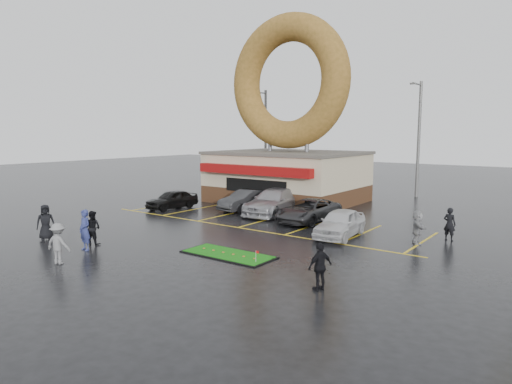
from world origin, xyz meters
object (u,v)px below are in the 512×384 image
Objects in this scene: dumpster at (223,191)px; car_dgrey at (246,200)px; car_grey at (309,210)px; car_white at (340,223)px; person_cameraman at (320,267)px; person_blue at (85,230)px; putting_green at (228,254)px; car_black at (172,199)px; streetlight_left at (265,136)px; donut_shop at (288,141)px; car_silver at (274,201)px; streetlight_mid at (419,136)px.

car_dgrey is at bearing -19.54° from dumpster.
car_dgrey is 0.88× the size of car_grey.
car_white is at bearing -36.56° from car_grey.
person_blue is at bearing -59.54° from person_cameraman.
car_dgrey reaches higher than putting_green.
streetlight_left is at bearing 105.44° from car_black.
car_grey reaches higher than car_black.
car_black is 2.06× the size of person_blue.
car_white is (8.40, -8.27, -3.78)m from donut_shop.
car_silver reaches higher than putting_green.
donut_shop is 9.87m from streetlight_left.
car_black is at bearing -79.67° from streetlight_left.
streetlight_mid is 19.58m from car_black.
streetlight_left is 29.32m from person_cameraman.
person_cameraman reaches higher than car_black.
streetlight_left is at bearing 122.00° from putting_green.
streetlight_left is 2.44× the size of car_black.
putting_green is at bearing -35.37° from dumpster.
car_black is 9.75m from car_grey.
car_grey is (-1.77, -13.77, -4.14)m from streetlight_mid.
car_white is at bearing -44.53° from donut_shop.
car_black is 7.06m from car_silver.
car_silver is (2.26, 0.00, 0.12)m from car_dgrey.
car_grey is 11.52m from person_cameraman.
streetlight_mid reaches higher than car_grey.
person_cameraman is (6.08, -9.79, 0.15)m from car_grey.
car_grey is at bearing -97.31° from streetlight_mid.
streetlight_left is 1.95× the size of car_grey.
streetlight_mid reaches higher than car_white.
car_grey is 2.92× the size of person_cameraman.
car_dgrey is (-7.03, -12.92, -4.11)m from streetlight_mid.
car_dgrey is at bearing -118.55° from streetlight_mid.
donut_shop reaches higher than car_white.
car_silver is (2.23, -4.97, -3.68)m from donut_shop.
streetlight_mid reaches higher than car_silver.
car_grey reaches higher than putting_green.
dumpster reaches higher than car_grey.
donut_shop reaches higher than putting_green.
person_blue is at bearing -137.00° from car_white.
car_white is (6.17, -3.29, -0.10)m from car_silver.
streetlight_mid is 14.34m from car_silver.
streetlight_left is 1.66× the size of car_silver.
person_blue is 1.13× the size of person_cameraman.
streetlight_left is at bearing 129.24° from car_white.
dumpster is 0.45× the size of putting_green.
car_dgrey is 2.57× the size of person_cameraman.
streetlight_mid is 2.44× the size of car_black.
car_dgrey is at bearing 174.07° from car_silver.
car_dgrey is 11.07m from putting_green.
car_grey is at bearing 136.23° from car_white.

